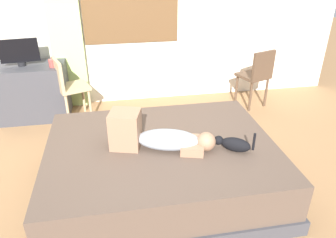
# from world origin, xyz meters

# --- Properties ---
(ground_plane) EXTENTS (16.00, 16.00, 0.00)m
(ground_plane) POSITION_xyz_m (0.00, 0.00, 0.00)
(ground_plane) COLOR olive
(back_wall_with_window) EXTENTS (6.40, 0.14, 2.90)m
(back_wall_with_window) POSITION_xyz_m (0.00, 2.37, 1.45)
(back_wall_with_window) COLOR silver
(back_wall_with_window) RESTS_ON ground
(bed) EXTENTS (2.15, 1.66, 0.49)m
(bed) POSITION_xyz_m (0.13, 0.15, 0.24)
(bed) COLOR #38383D
(bed) RESTS_ON ground
(person_lying) EXTENTS (0.94, 0.48, 0.34)m
(person_lying) POSITION_xyz_m (0.08, 0.11, 0.60)
(person_lying) COLOR #8C939E
(person_lying) RESTS_ON bed
(cat) EXTENTS (0.32, 0.24, 0.21)m
(cat) POSITION_xyz_m (0.74, -0.07, 0.56)
(cat) COLOR black
(cat) RESTS_ON bed
(desk) EXTENTS (0.90, 0.56, 0.74)m
(desk) POSITION_xyz_m (-1.34, 1.97, 0.37)
(desk) COLOR #38383D
(desk) RESTS_ON ground
(tv_monitor) EXTENTS (0.48, 0.10, 0.35)m
(tv_monitor) POSITION_xyz_m (-1.41, 1.97, 0.92)
(tv_monitor) COLOR black
(tv_monitor) RESTS_ON desk
(cup) EXTENTS (0.08, 0.08, 0.10)m
(cup) POSITION_xyz_m (-1.02, 1.84, 0.79)
(cup) COLOR #B23D38
(cup) RESTS_ON desk
(chair_by_desk) EXTENTS (0.49, 0.49, 0.86)m
(chair_by_desk) POSITION_xyz_m (-0.86, 1.78, 0.51)
(chair_by_desk) COLOR tan
(chair_by_desk) RESTS_ON ground
(chair_spare) EXTENTS (0.49, 0.49, 0.86)m
(chair_spare) POSITION_xyz_m (1.76, 1.73, 0.51)
(chair_spare) COLOR #4C3828
(chair_spare) RESTS_ON ground
(curtain_left) EXTENTS (0.44, 0.06, 2.43)m
(curtain_left) POSITION_xyz_m (-0.85, 2.25, 1.21)
(curtain_left) COLOR #ADCC75
(curtain_left) RESTS_ON ground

